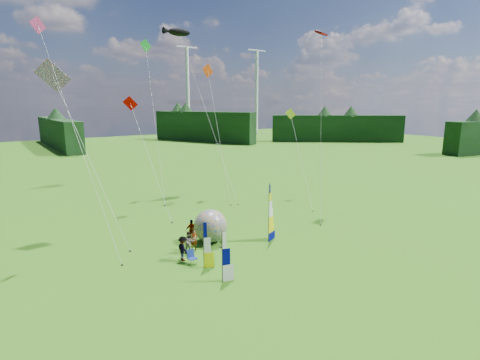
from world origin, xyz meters
TOP-DOWN VIEW (x-y plane):
  - ground at (0.00, 0.00)m, footprint 220.00×220.00m
  - treeline_ring at (0.00, 0.00)m, footprint 210.00×210.00m
  - turbine_left at (70.00, 95.00)m, footprint 8.00×1.20m
  - turbine_right at (45.00, 102.00)m, footprint 8.00×1.20m
  - feather_banner_main at (1.65, 3.67)m, footprint 1.24×0.60m
  - side_banner_left at (-5.21, 2.35)m, footprint 0.90×0.45m
  - side_banner_far at (-5.25, -0.12)m, footprint 0.99×0.36m
  - bol_inflatable at (-2.25, 6.45)m, footprint 3.61×3.61m
  - spectator_a at (-4.24, 5.62)m, footprint 0.71×0.54m
  - spectator_b at (-4.81, 5.28)m, footprint 0.86×0.44m
  - spectator_c at (-5.81, 4.37)m, footprint 0.49×1.20m
  - spectator_d at (-3.44, 7.50)m, footprint 1.16×0.75m
  - camp_chair at (-5.58, 3.37)m, footprint 0.62×0.62m
  - kite_whale at (5.74, 20.65)m, footprint 7.91×16.18m
  - kite_rainbow_delta at (-9.88, 12.69)m, footprint 11.93×15.45m
  - kite_parafoil at (10.85, 6.98)m, footprint 10.27×10.78m
  - small_kite_red at (-3.22, 16.56)m, footprint 5.24×10.41m
  - small_kite_orange at (5.98, 18.34)m, footprint 5.77×10.43m
  - small_kite_yellow at (12.70, 11.55)m, footprint 8.58×10.93m
  - small_kite_pink at (-11.21, 9.37)m, footprint 8.05×9.98m
  - small_kite_green at (0.04, 22.86)m, footprint 5.83×11.16m

SIDE VIEW (x-z plane):
  - ground at x=0.00m, z-range 0.00..0.00m
  - camp_chair at x=-5.58m, z-range 0.00..1.05m
  - spectator_b at x=-4.81m, z-range 0.00..1.74m
  - spectator_a at x=-4.24m, z-range 0.00..1.75m
  - spectator_c at x=-5.81m, z-range 0.00..1.83m
  - spectator_d at x=-3.44m, z-range 0.00..1.84m
  - bol_inflatable at x=-2.25m, z-range 0.00..2.74m
  - side_banner_left at x=-5.21m, z-range 0.00..3.33m
  - side_banner_far at x=-5.25m, z-range 0.00..3.37m
  - feather_banner_main at x=1.65m, z-range 0.00..4.82m
  - treeline_ring at x=0.00m, z-range 0.00..8.00m
  - small_kite_yellow at x=12.70m, z-range 0.00..11.12m
  - small_kite_red at x=-3.22m, z-range 0.00..12.51m
  - kite_rainbow_delta at x=-9.88m, z-range 0.00..15.91m
  - small_kite_orange at x=5.98m, z-range 0.00..16.48m
  - small_kite_pink at x=-11.21m, z-range 0.00..17.79m
  - small_kite_green at x=0.04m, z-range 0.00..19.41m
  - kite_parafoil at x=10.85m, z-range 0.00..20.11m
  - kite_whale at x=5.74m, z-range 0.00..21.77m
  - turbine_left at x=70.00m, z-range 0.00..30.00m
  - turbine_right at x=45.00m, z-range 0.00..30.00m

